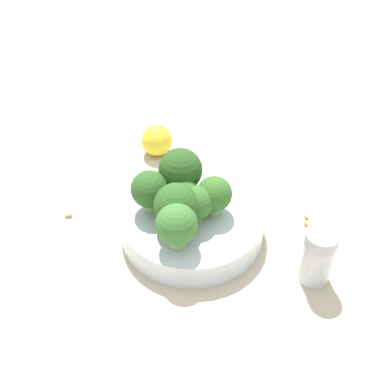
# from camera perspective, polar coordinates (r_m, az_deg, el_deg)

# --- Properties ---
(ground_plane) EXTENTS (3.00, 3.00, 0.00)m
(ground_plane) POSITION_cam_1_polar(r_m,az_deg,el_deg) (0.61, -0.00, -4.37)
(ground_plane) COLOR beige
(bowl) EXTENTS (0.16, 0.16, 0.03)m
(bowl) POSITION_cam_1_polar(r_m,az_deg,el_deg) (0.60, -0.00, -3.34)
(bowl) COLOR silver
(bowl) RESTS_ON ground_plane
(broccoli_floret_0) EXTENTS (0.04, 0.04, 0.05)m
(broccoli_floret_0) POSITION_cam_1_polar(r_m,az_deg,el_deg) (0.57, 2.37, -0.35)
(broccoli_floret_0) COLOR #84AD66
(broccoli_floret_0) RESTS_ON bowl
(broccoli_floret_1) EXTENTS (0.05, 0.05, 0.06)m
(broccoli_floret_1) POSITION_cam_1_polar(r_m,az_deg,el_deg) (0.59, -0.98, 2.29)
(broccoli_floret_1) COLOR #8EB770
(broccoli_floret_1) RESTS_ON bowl
(broccoli_floret_2) EXTENTS (0.05, 0.05, 0.05)m
(broccoli_floret_2) POSITION_cam_1_polar(r_m,az_deg,el_deg) (0.56, -1.69, -1.52)
(broccoli_floret_2) COLOR #7A9E5B
(broccoli_floret_2) RESTS_ON bowl
(broccoli_floret_3) EXTENTS (0.04, 0.04, 0.04)m
(broccoli_floret_3) POSITION_cam_1_polar(r_m,az_deg,el_deg) (0.57, 0.71, -1.15)
(broccoli_floret_3) COLOR #7A9E5B
(broccoli_floret_3) RESTS_ON bowl
(broccoli_floret_4) EXTENTS (0.04, 0.04, 0.05)m
(broccoli_floret_4) POSITION_cam_1_polar(r_m,az_deg,el_deg) (0.58, -4.54, 0.19)
(broccoli_floret_4) COLOR #8EB770
(broccoli_floret_4) RESTS_ON bowl
(broccoli_floret_5) EXTENTS (0.04, 0.04, 0.04)m
(broccoli_floret_5) POSITION_cam_1_polar(r_m,az_deg,el_deg) (0.58, -0.94, -0.23)
(broccoli_floret_5) COLOR #8EB770
(broccoli_floret_5) RESTS_ON bowl
(broccoli_floret_6) EXTENTS (0.04, 0.04, 0.05)m
(broccoli_floret_6) POSITION_cam_1_polar(r_m,az_deg,el_deg) (0.54, -1.65, -3.61)
(broccoli_floret_6) COLOR #8EB770
(broccoli_floret_6) RESTS_ON bowl
(pepper_shaker) EXTENTS (0.03, 0.03, 0.07)m
(pepper_shaker) POSITION_cam_1_polar(r_m,az_deg,el_deg) (0.56, 13.27, -6.71)
(pepper_shaker) COLOR silver
(pepper_shaker) RESTS_ON ground_plane
(lemon_wedge) EXTENTS (0.04, 0.04, 0.04)m
(lemon_wedge) POSITION_cam_1_polar(r_m,az_deg,el_deg) (0.71, -3.77, 5.52)
(lemon_wedge) COLOR yellow
(lemon_wedge) RESTS_ON ground_plane
(almond_crumb_0) EXTENTS (0.01, 0.01, 0.01)m
(almond_crumb_0) POSITION_cam_1_polar(r_m,az_deg,el_deg) (0.67, -3.46, 0.86)
(almond_crumb_0) COLOR tan
(almond_crumb_0) RESTS_ON ground_plane
(almond_crumb_1) EXTENTS (0.01, 0.01, 0.01)m
(almond_crumb_1) POSITION_cam_1_polar(r_m,az_deg,el_deg) (0.63, 12.36, -3.26)
(almond_crumb_1) COLOR tan
(almond_crumb_1) RESTS_ON ground_plane
(almond_crumb_2) EXTENTS (0.01, 0.01, 0.01)m
(almond_crumb_2) POSITION_cam_1_polar(r_m,az_deg,el_deg) (0.64, -13.06, -2.28)
(almond_crumb_2) COLOR tan
(almond_crumb_2) RESTS_ON ground_plane
(almond_crumb_3) EXTENTS (0.01, 0.00, 0.01)m
(almond_crumb_3) POSITION_cam_1_polar(r_m,az_deg,el_deg) (0.64, 12.11, -2.60)
(almond_crumb_3) COLOR olive
(almond_crumb_3) RESTS_ON ground_plane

